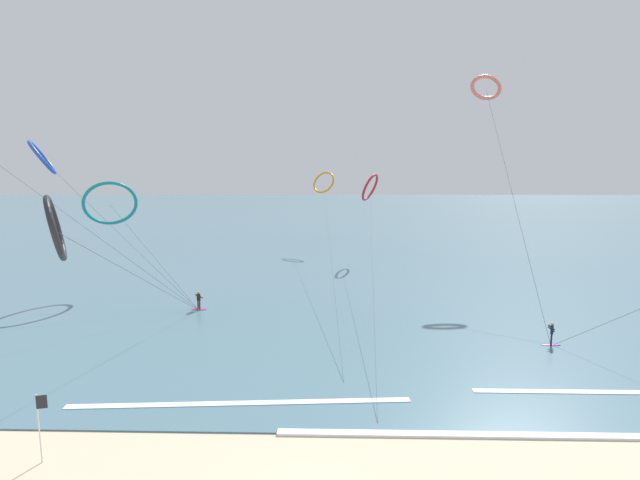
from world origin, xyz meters
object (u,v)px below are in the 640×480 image
object	(u,v)px
kite_charcoal	(56,228)
beach_flag	(40,418)
kite_cobalt	(42,158)
kite_coral	(486,88)
surfer_violet	(552,335)
kite_teal	(110,204)
surfer_magenta	(199,302)
kite_amber	(324,183)
kite_crimson	(370,188)

from	to	relation	value
kite_charcoal	beach_flag	distance (m)	9.78
kite_cobalt	kite_charcoal	distance (m)	24.59
kite_coral	kite_charcoal	bearing A→B (deg)	-133.66
surfer_violet	kite_cobalt	world-z (taller)	kite_cobalt
surfer_violet	kite_coral	distance (m)	32.18
kite_teal	beach_flag	world-z (taller)	kite_teal
surfer_magenta	beach_flag	world-z (taller)	beach_flag
kite_cobalt	beach_flag	size ratio (longest dim) A/B	5.44
kite_coral	kite_charcoal	world-z (taller)	kite_coral
kite_amber	kite_charcoal	xyz separation A→B (m)	(-13.44, -49.47, -0.78)
surfer_violet	kite_teal	distance (m)	41.83
kite_amber	kite_crimson	bearing A→B (deg)	-18.51
beach_flag	kite_crimson	bearing A→B (deg)	69.26
kite_coral	kite_teal	bearing A→B (deg)	-165.40
surfer_violet	surfer_magenta	bearing A→B (deg)	-80.08
kite_charcoal	kite_cobalt	bearing A→B (deg)	4.33
kite_crimson	kite_coral	world-z (taller)	kite_coral
kite_coral	kite_cobalt	bearing A→B (deg)	-163.83
surfer_violet	kite_teal	size ratio (longest dim) A/B	0.13
kite_teal	kite_crimson	bearing A→B (deg)	-173.81
surfer_violet	kite_cobalt	distance (m)	46.81
kite_teal	surfer_magenta	bearing A→B (deg)	121.63
surfer_magenta	kite_amber	xyz separation A→B (m)	(10.72, 32.68, 9.60)
kite_amber	kite_charcoal	bearing A→B (deg)	-71.84
kite_amber	kite_charcoal	distance (m)	51.27
kite_crimson	kite_teal	distance (m)	33.03
surfer_violet	kite_amber	xyz separation A→B (m)	(-17.20, 40.71, 9.60)
kite_crimson	surfer_magenta	bearing A→B (deg)	-10.37
surfer_violet	kite_crimson	xyz separation A→B (m)	(-10.73, 32.48, 9.21)
kite_coral	kite_teal	distance (m)	43.27
surfer_violet	kite_charcoal	world-z (taller)	kite_charcoal
surfer_magenta	surfer_violet	world-z (taller)	same
beach_flag	kite_amber	bearing A→B (deg)	78.39
kite_cobalt	kite_amber	world-z (taller)	kite_cobalt
kite_charcoal	beach_flag	size ratio (longest dim) A/B	5.83
surfer_magenta	beach_flag	xyz separation A→B (m)	(-0.65, -22.67, 1.29)
kite_cobalt	beach_flag	bearing A→B (deg)	-175.94
kite_crimson	kite_amber	world-z (taller)	kite_amber
surfer_magenta	kite_coral	distance (m)	39.88
kite_amber	kite_teal	distance (m)	33.79
surfer_violet	kite_cobalt	xyz separation A→B (m)	(-43.41, 11.86, 12.90)
kite_charcoal	kite_teal	bearing A→B (deg)	-8.99
surfer_magenta	kite_crimson	distance (m)	31.27
kite_charcoal	kite_teal	xyz separation A→B (m)	(-7.74, 23.17, -0.47)
surfer_magenta	kite_coral	size ratio (longest dim) A/B	0.07
kite_amber	beach_flag	world-z (taller)	kite_amber
surfer_magenta	kite_teal	bearing A→B (deg)	-168.84
surfer_magenta	kite_amber	bearing A→B (deg)	114.40
kite_charcoal	surfer_magenta	bearing A→B (deg)	-36.66
kite_cobalt	kite_crimson	world-z (taller)	kite_cobalt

